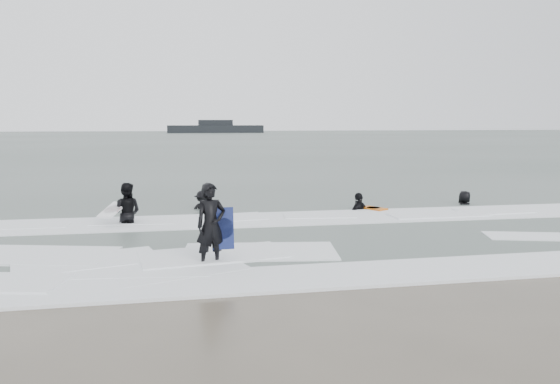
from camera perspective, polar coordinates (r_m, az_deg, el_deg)
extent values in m
plane|color=brown|center=(12.25, 4.16, -8.13)|extent=(320.00, 320.00, 0.00)
plane|color=#47544C|center=(91.53, -8.33, 5.38)|extent=(320.00, 320.00, 0.00)
imported|color=black|center=(12.62, -7.16, -7.70)|extent=(0.82, 0.67, 1.93)
imported|color=black|center=(17.95, -15.68, -3.37)|extent=(1.07, 0.92, 1.91)
imported|color=black|center=(20.30, -8.11, -1.92)|extent=(1.11, 0.75, 1.58)
imported|color=black|center=(20.18, 8.26, -1.98)|extent=(1.13, 0.98, 1.83)
imported|color=black|center=(22.45, 18.72, -1.35)|extent=(1.01, 0.93, 1.73)
cube|color=white|center=(11.68, 4.90, -8.74)|extent=(30.03, 2.32, 0.07)
cube|color=white|center=(17.97, -0.56, -2.93)|extent=(30.00, 2.60, 0.09)
cube|color=black|center=(145.76, -6.75, 6.55)|extent=(25.01, 4.47, 1.97)
cube|color=black|center=(145.75, -6.76, 7.22)|extent=(8.93, 2.68, 1.43)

